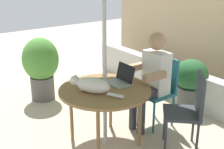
# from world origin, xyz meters

# --- Properties ---
(ground_plane) EXTENTS (14.00, 14.00, 0.00)m
(ground_plane) POSITION_xyz_m (0.00, 0.00, 0.00)
(ground_plane) COLOR #BCAD93
(planter_wall_low) EXTENTS (4.73, 0.20, 0.52)m
(planter_wall_low) POSITION_xyz_m (0.00, 1.67, 0.26)
(planter_wall_low) COLOR beige
(planter_wall_low) RESTS_ON ground
(patio_table) EXTENTS (1.04, 1.04, 0.70)m
(patio_table) POSITION_xyz_m (0.00, 0.00, 0.65)
(patio_table) COLOR olive
(patio_table) RESTS_ON ground
(chair_occupied) EXTENTS (0.40, 0.40, 0.91)m
(chair_occupied) POSITION_xyz_m (0.00, 0.88, 0.54)
(chair_occupied) COLOR #1E606B
(chair_occupied) RESTS_ON ground
(chair_empty) EXTENTS (0.57, 0.57, 0.91)m
(chair_empty) POSITION_xyz_m (0.65, 0.69, 0.54)
(chair_empty) COLOR #33383F
(chair_empty) RESTS_ON ground
(person_seated) EXTENTS (0.48, 0.48, 1.25)m
(person_seated) POSITION_xyz_m (0.00, 0.72, 0.71)
(person_seated) COLOR white
(person_seated) RESTS_ON ground
(laptop) EXTENTS (0.31, 0.26, 0.21)m
(laptop) POSITION_xyz_m (-0.04, 0.27, 0.76)
(laptop) COLOR gray
(laptop) RESTS_ON patio_table
(cat) EXTENTS (0.60, 0.36, 0.17)m
(cat) POSITION_xyz_m (-0.01, -0.18, 0.79)
(cat) COLOR silver
(cat) RESTS_ON patio_table
(potted_plant_near_fence) EXTENTS (0.49, 0.49, 0.74)m
(potted_plant_near_fence) POSITION_xyz_m (-0.07, 1.57, 0.42)
(potted_plant_near_fence) COLOR #595654
(potted_plant_near_fence) RESTS_ON ground
(potted_plant_corner) EXTENTS (0.56, 0.56, 0.99)m
(potted_plant_corner) POSITION_xyz_m (-1.66, -0.05, 0.56)
(potted_plant_corner) COLOR #595654
(potted_plant_corner) RESTS_ON ground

